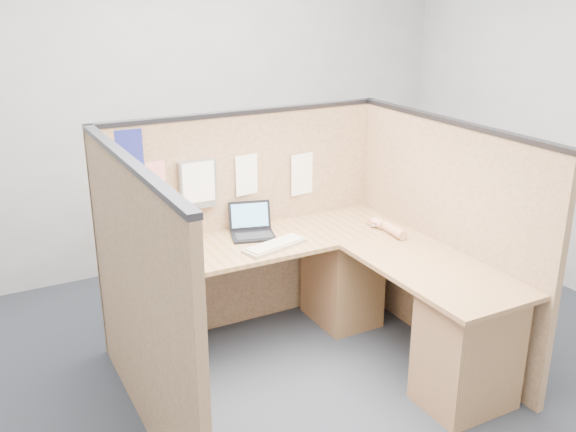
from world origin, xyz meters
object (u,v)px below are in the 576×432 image
l_desk (320,304)px  mouse (376,224)px  keyboard (275,245)px  laptop (250,227)px

l_desk → mouse: bearing=23.0°
l_desk → keyboard: (-0.19, 0.24, 0.35)m
l_desk → keyboard: bearing=128.5°
l_desk → laptop: (-0.24, 0.53, 0.39)m
l_desk → mouse: size_ratio=20.02×
laptop → keyboard: 0.29m
l_desk → mouse: mouse is taller
laptop → mouse: bearing=-2.8°
keyboard → mouse: mouse is taller
l_desk → laptop: bearing=114.5°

